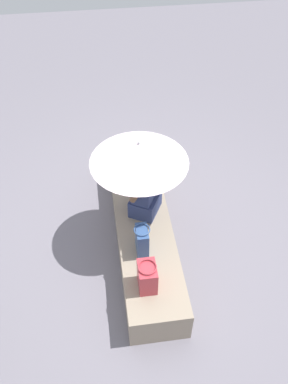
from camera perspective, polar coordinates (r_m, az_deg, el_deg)
The scene contains 7 objects.
ground_plane at distance 4.85m, azimuth -0.15°, elevation -6.73°, with size 14.00×14.00×0.00m, color slate.
stone_bench at distance 4.69m, azimuth -0.16°, elevation -5.22°, with size 2.52×0.60×0.40m, color gray.
person_seated at distance 4.33m, azimuth 0.17°, elevation 0.87°, with size 0.51×0.41×0.90m.
parasol at distance 3.96m, azimuth -0.70°, elevation 5.53°, with size 0.99×0.99×1.03m.
handbag_black at distance 3.89m, azimuth 0.45°, elevation -11.76°, with size 0.23×0.17×0.32m.
tote_bag_canvas at distance 4.11m, azimuth -0.28°, elevation -6.81°, with size 0.22×0.16×0.35m.
magazine at distance 5.08m, azimuth -0.74°, elevation 3.11°, with size 0.28×0.20×0.01m, color #D83866.
Camera 1 is at (2.95, -0.40, 3.82)m, focal length 38.06 mm.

